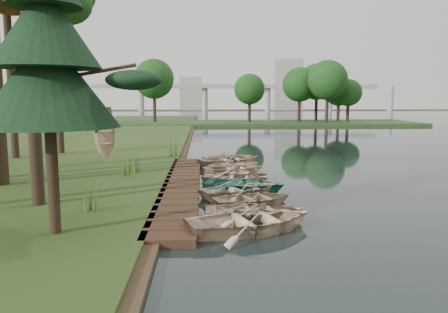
{
  "coord_description": "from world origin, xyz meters",
  "views": [
    {
      "loc": [
        -0.61,
        -19.34,
        4.06
      ],
      "look_at": [
        0.3,
        -0.42,
        1.55
      ],
      "focal_mm": 35.0,
      "sensor_mm": 36.0,
      "label": 1
    }
  ],
  "objects_px": {
    "rowboat_0": "(252,218)",
    "rowboat_1": "(254,209)",
    "pine_tree": "(46,51)",
    "stored_rowboat": "(106,157)",
    "boardwalk": "(181,186)",
    "rowboat_2": "(254,197)"
  },
  "relations": [
    {
      "from": "rowboat_0",
      "to": "rowboat_1",
      "type": "xyz_separation_m",
      "value": [
        0.23,
        1.34,
        -0.07
      ]
    },
    {
      "from": "rowboat_0",
      "to": "pine_tree",
      "type": "distance_m",
      "value": 7.48
    },
    {
      "from": "rowboat_1",
      "to": "stored_rowboat",
      "type": "relative_size",
      "value": 1.02
    },
    {
      "from": "boardwalk",
      "to": "rowboat_2",
      "type": "relative_size",
      "value": 5.16
    },
    {
      "from": "boardwalk",
      "to": "rowboat_2",
      "type": "height_order",
      "value": "rowboat_2"
    },
    {
      "from": "rowboat_0",
      "to": "pine_tree",
      "type": "relative_size",
      "value": 0.5
    },
    {
      "from": "stored_rowboat",
      "to": "rowboat_2",
      "type": "bearing_deg",
      "value": -114.6
    },
    {
      "from": "rowboat_1",
      "to": "rowboat_2",
      "type": "bearing_deg",
      "value": -6.22
    },
    {
      "from": "rowboat_2",
      "to": "pine_tree",
      "type": "height_order",
      "value": "pine_tree"
    },
    {
      "from": "boardwalk",
      "to": "stored_rowboat",
      "type": "xyz_separation_m",
      "value": [
        -4.79,
        6.67,
        0.49
      ]
    },
    {
      "from": "rowboat_1",
      "to": "rowboat_2",
      "type": "distance_m",
      "value": 1.93
    },
    {
      "from": "boardwalk",
      "to": "pine_tree",
      "type": "distance_m",
      "value": 9.41
    },
    {
      "from": "boardwalk",
      "to": "stored_rowboat",
      "type": "distance_m",
      "value": 8.22
    },
    {
      "from": "rowboat_0",
      "to": "stored_rowboat",
      "type": "xyz_separation_m",
      "value": [
        -7.24,
        13.14,
        0.17
      ]
    },
    {
      "from": "rowboat_0",
      "to": "rowboat_1",
      "type": "relative_size",
      "value": 1.2
    },
    {
      "from": "boardwalk",
      "to": "pine_tree",
      "type": "height_order",
      "value": "pine_tree"
    },
    {
      "from": "rowboat_1",
      "to": "stored_rowboat",
      "type": "distance_m",
      "value": 13.96
    },
    {
      "from": "rowboat_1",
      "to": "stored_rowboat",
      "type": "height_order",
      "value": "stored_rowboat"
    },
    {
      "from": "rowboat_0",
      "to": "pine_tree",
      "type": "bearing_deg",
      "value": 79.32
    },
    {
      "from": "stored_rowboat",
      "to": "rowboat_1",
      "type": "bearing_deg",
      "value": -120.14
    },
    {
      "from": "rowboat_2",
      "to": "stored_rowboat",
      "type": "bearing_deg",
      "value": 20.69
    },
    {
      "from": "boardwalk",
      "to": "rowboat_2",
      "type": "distance_m",
      "value": 4.33
    }
  ]
}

